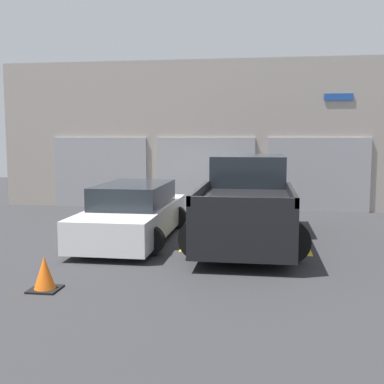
{
  "coord_description": "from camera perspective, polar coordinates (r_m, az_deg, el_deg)",
  "views": [
    {
      "loc": [
        1.68,
        -13.05,
        2.43
      ],
      "look_at": [
        0.0,
        -1.57,
        1.1
      ],
      "focal_mm": 45.0,
      "sensor_mm": 36.0,
      "label": 1
    }
  ],
  "objects": [
    {
      "name": "sedan_white",
      "position": [
        11.56,
        -6.94,
        -2.52
      ],
      "size": [
        2.1,
        4.71,
        1.33
      ],
      "color": "white",
      "rests_on": "ground"
    },
    {
      "name": "parking_stripe_centre",
      "position": [
        11.29,
        13.3,
        -6.05
      ],
      "size": [
        0.12,
        2.2,
        0.01
      ],
      "primitive_type": "cube",
      "color": "gold",
      "rests_on": "ground"
    },
    {
      "name": "parking_stripe_far_left",
      "position": [
        12.06,
        -13.13,
        -5.24
      ],
      "size": [
        0.12,
        2.2,
        0.01
      ],
      "primitive_type": "cube",
      "color": "gold",
      "rests_on": "ground"
    },
    {
      "name": "pickup_truck",
      "position": [
        11.41,
        6.56,
        -1.14
      ],
      "size": [
        2.58,
        5.47,
        1.96
      ],
      "color": "black",
      "rests_on": "ground"
    },
    {
      "name": "shophouse_building",
      "position": [
        16.42,
        2.44,
        6.56
      ],
      "size": [
        14.72,
        0.68,
        4.98
      ],
      "color": "#9E9389",
      "rests_on": "ground"
    },
    {
      "name": "parking_stripe_left",
      "position": [
        11.36,
        -0.37,
        -5.78
      ],
      "size": [
        0.12,
        2.2,
        0.01
      ],
      "primitive_type": "cube",
      "color": "gold",
      "rests_on": "ground"
    },
    {
      "name": "traffic_cone",
      "position": [
        8.1,
        -17.08,
        -9.35
      ],
      "size": [
        0.47,
        0.47,
        0.55
      ],
      "color": "black",
      "rests_on": "ground"
    },
    {
      "name": "ground_plane",
      "position": [
        13.38,
        0.98,
        -3.92
      ],
      "size": [
        28.0,
        28.0,
        0.0
      ],
      "primitive_type": "plane",
      "color": "#2D2D30"
    }
  ]
}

